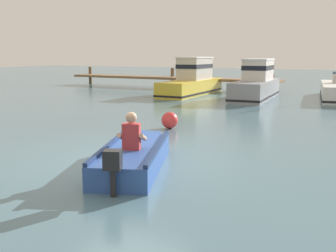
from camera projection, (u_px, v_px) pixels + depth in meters
name	position (u px, v px, depth m)	size (l,w,h in m)	color
ground_plane	(127.00, 158.00, 9.08)	(120.00, 120.00, 0.00)	slate
wooden_dock	(167.00, 78.00, 28.08)	(15.72, 1.64, 1.37)	brown
rowboat_with_person	(134.00, 156.00, 8.25)	(2.20, 3.59, 1.19)	#2D519E
moored_boat_yellow	(192.00, 81.00, 23.70)	(1.95, 6.28, 2.17)	gold
moored_boat_grey	(256.00, 84.00, 21.43)	(2.19, 6.02, 2.09)	gray
mooring_buoy	(170.00, 120.00, 12.68)	(0.52, 0.52, 0.52)	red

